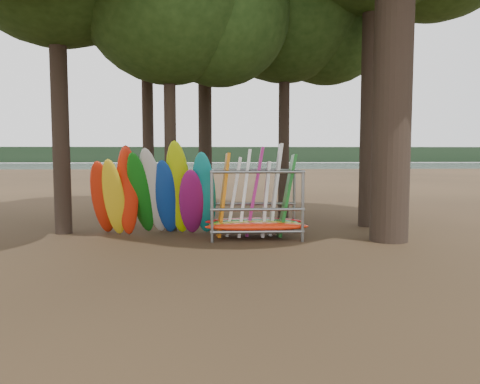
{
  "coord_description": "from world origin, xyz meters",
  "views": [
    {
      "loc": [
        -0.05,
        -12.46,
        2.59
      ],
      "look_at": [
        0.67,
        1.5,
        1.4
      ],
      "focal_mm": 35.0,
      "sensor_mm": 36.0,
      "label": 1
    }
  ],
  "objects": [
    {
      "name": "far_shore",
      "position": [
        0.0,
        110.0,
        2.0
      ],
      "size": [
        160.0,
        4.0,
        4.0
      ],
      "primitive_type": "cube",
      "color": "black",
      "rests_on": "ground"
    },
    {
      "name": "ground",
      "position": [
        0.0,
        0.0,
        0.0
      ],
      "size": [
        120.0,
        120.0,
        0.0
      ],
      "primitive_type": "plane",
      "color": "#47331E",
      "rests_on": "ground"
    },
    {
      "name": "lake",
      "position": [
        0.0,
        60.0,
        0.0
      ],
      "size": [
        160.0,
        160.0,
        0.0
      ],
      "primitive_type": "plane",
      "color": "gray",
      "rests_on": "ground"
    },
    {
      "name": "storage_rack",
      "position": [
        1.14,
        1.58,
        0.98
      ],
      "size": [
        3.09,
        1.56,
        2.88
      ],
      "color": "gray",
      "rests_on": "ground"
    },
    {
      "name": "kayak_row",
      "position": [
        -1.93,
        1.93,
        1.28
      ],
      "size": [
        3.91,
        2.17,
        3.08
      ],
      "color": "red",
      "rests_on": "ground"
    }
  ]
}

